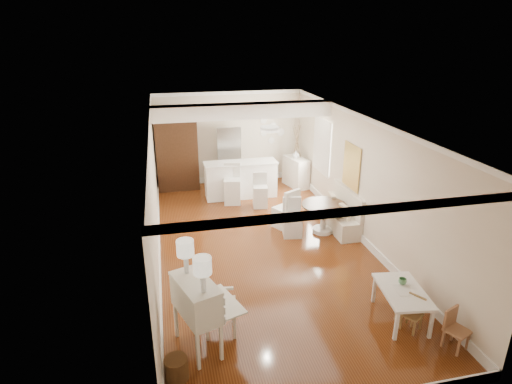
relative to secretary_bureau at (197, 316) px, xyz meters
name	(u,v)px	position (x,y,z in m)	size (l,w,h in m)	color
room	(261,156)	(1.74, 3.25, 1.40)	(9.00, 9.04, 2.82)	brown
secretary_bureau	(197,316)	(0.00, 0.00, 0.00)	(0.90, 0.92, 1.16)	white
gustavian_armchair	(220,306)	(0.39, 0.32, -0.11)	(0.54, 0.54, 0.93)	white
wicker_basket	(176,369)	(-0.35, -0.55, -0.41)	(0.33, 0.33, 0.33)	#54351A
kids_table	(401,305)	(3.32, -0.04, -0.30)	(0.66, 1.11, 0.55)	silver
kids_chair_a	(412,314)	(3.35, -0.32, -0.29)	(0.28, 0.28, 0.59)	olive
kids_chair_b	(405,310)	(3.32, -0.17, -0.32)	(0.25, 0.25, 0.52)	#9D7547
kids_chair_c	(457,330)	(3.76, -0.86, -0.25)	(0.32, 0.32, 0.65)	#9C6847
banquette	(339,210)	(3.69, 3.43, -0.09)	(0.52, 1.60, 0.98)	silver
dining_table	(323,218)	(3.26, 3.32, -0.22)	(1.04, 1.04, 0.71)	#3F2514
slip_chair_near	(292,218)	(2.50, 3.32, -0.14)	(0.42, 0.44, 0.89)	silver
slip_chair_far	(286,208)	(2.47, 3.79, -0.08)	(0.47, 0.49, 1.00)	white
breakfast_counter	(241,179)	(1.80, 6.03, -0.06)	(2.05, 0.65, 1.03)	white
bar_stool_left	(232,184)	(1.48, 5.58, -0.03)	(0.44, 0.44, 1.11)	white
bar_stool_right	(260,191)	(2.17, 5.16, -0.11)	(0.37, 0.37, 0.93)	silver
pantry_cabinet	(177,151)	(0.10, 7.11, 0.57)	(1.20, 0.60, 2.30)	#381E11
fridge	(241,156)	(2.00, 7.08, 0.32)	(0.75, 0.65, 1.80)	silver
sideboard	(296,172)	(3.60, 6.52, -0.13)	(0.42, 0.93, 0.89)	silver
pencil_cup	(402,281)	(3.40, 0.13, 0.03)	(0.13, 0.13, 0.10)	#54905E
branch_vase	(296,154)	(3.59, 6.56, 0.42)	(0.20, 0.20, 0.21)	silver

